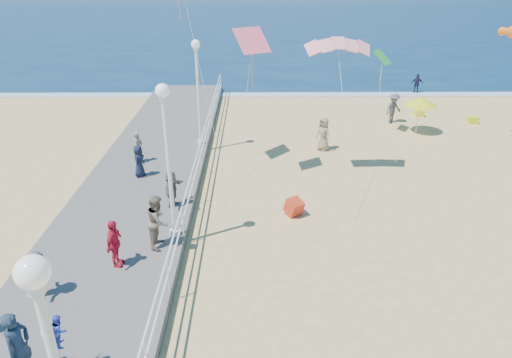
{
  "coord_description": "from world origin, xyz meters",
  "views": [
    {
      "loc": [
        -2.63,
        -13.62,
        8.92
      ],
      "look_at": [
        -2.5,
        2.0,
        1.6
      ],
      "focal_mm": 32.0,
      "sensor_mm": 36.0,
      "label": 1
    }
  ],
  "objects_px": {
    "spectator_6": "(138,147)",
    "box_kite": "(294,208)",
    "woman_holding_toddler": "(55,353)",
    "toddler_held": "(60,330)",
    "beach_chair_right": "(473,120)",
    "spectator_3": "(114,244)",
    "spectator_2": "(38,274)",
    "spectator_4": "(139,161)",
    "beach_walker_a": "(393,108)",
    "beach_walker_c": "(323,134)",
    "beach_umbrella": "(421,101)",
    "lamp_post_far": "(198,82)",
    "beach_walker_b": "(417,84)",
    "spectator_1": "(158,221)",
    "lamp_post_mid": "(167,147)",
    "beach_chair_left": "(419,113)",
    "spectator_5": "(172,189)",
    "spectator_0": "(19,347)"
  },
  "relations": [
    {
      "from": "woman_holding_toddler",
      "to": "beach_chair_right",
      "type": "xyz_separation_m",
      "value": [
        18.16,
        19.6,
        -0.93
      ]
    },
    {
      "from": "beach_umbrella",
      "to": "lamp_post_far",
      "type": "bearing_deg",
      "value": -167.54
    },
    {
      "from": "beach_chair_right",
      "to": "spectator_3",
      "type": "bearing_deg",
      "value": -139.6
    },
    {
      "from": "spectator_4",
      "to": "beach_chair_left",
      "type": "bearing_deg",
      "value": -50.53
    },
    {
      "from": "spectator_2",
      "to": "spectator_4",
      "type": "xyz_separation_m",
      "value": [
        1.0,
        8.13,
        -0.0
      ]
    },
    {
      "from": "spectator_2",
      "to": "lamp_post_far",
      "type": "bearing_deg",
      "value": -26.83
    },
    {
      "from": "beach_walker_b",
      "to": "beach_chair_right",
      "type": "bearing_deg",
      "value": 108.27
    },
    {
      "from": "toddler_held",
      "to": "beach_walker_a",
      "type": "height_order",
      "value": "toddler_held"
    },
    {
      "from": "spectator_5",
      "to": "lamp_post_far",
      "type": "bearing_deg",
      "value": 12.27
    },
    {
      "from": "spectator_1",
      "to": "lamp_post_mid",
      "type": "bearing_deg",
      "value": -28.25
    },
    {
      "from": "spectator_1",
      "to": "beach_chair_left",
      "type": "xyz_separation_m",
      "value": [
        14.0,
        15.69,
        -1.12
      ]
    },
    {
      "from": "spectator_2",
      "to": "box_kite",
      "type": "xyz_separation_m",
      "value": [
        7.63,
        5.23,
        -0.82
      ]
    },
    {
      "from": "spectator_3",
      "to": "beach_chair_right",
      "type": "distance_m",
      "value": 23.65
    },
    {
      "from": "woman_holding_toddler",
      "to": "spectator_5",
      "type": "xyz_separation_m",
      "value": [
        1.31,
        8.19,
        -0.0
      ]
    },
    {
      "from": "spectator_3",
      "to": "box_kite",
      "type": "xyz_separation_m",
      "value": [
        5.87,
        3.81,
        -0.89
      ]
    },
    {
      "from": "spectator_1",
      "to": "beach_walker_b",
      "type": "distance_m",
      "value": 26.72
    },
    {
      "from": "spectator_5",
      "to": "beach_chair_left",
      "type": "xyz_separation_m",
      "value": [
        14.0,
        12.92,
        -0.93
      ]
    },
    {
      "from": "beach_walker_a",
      "to": "beach_umbrella",
      "type": "relative_size",
      "value": 0.87
    },
    {
      "from": "spectator_1",
      "to": "beach_walker_b",
      "type": "height_order",
      "value": "spectator_1"
    },
    {
      "from": "lamp_post_far",
      "to": "toddler_held",
      "type": "distance_m",
      "value": 15.12
    },
    {
      "from": "spectator_6",
      "to": "beach_walker_b",
      "type": "bearing_deg",
      "value": -39.9
    },
    {
      "from": "woman_holding_toddler",
      "to": "spectator_0",
      "type": "height_order",
      "value": "spectator_0"
    },
    {
      "from": "lamp_post_mid",
      "to": "spectator_5",
      "type": "relative_size",
      "value": 3.66
    },
    {
      "from": "beach_walker_c",
      "to": "box_kite",
      "type": "bearing_deg",
      "value": -53.35
    },
    {
      "from": "spectator_2",
      "to": "beach_walker_c",
      "type": "xyz_separation_m",
      "value": [
        9.75,
        12.24,
        -0.23
      ]
    },
    {
      "from": "spectator_6",
      "to": "beach_walker_a",
      "type": "distance_m",
      "value": 15.81
    },
    {
      "from": "spectator_4",
      "to": "box_kite",
      "type": "xyz_separation_m",
      "value": [
        6.63,
        -2.9,
        -0.82
      ]
    },
    {
      "from": "spectator_1",
      "to": "beach_chair_left",
      "type": "height_order",
      "value": "spectator_1"
    },
    {
      "from": "beach_walker_a",
      "to": "beach_walker_b",
      "type": "relative_size",
      "value": 1.26
    },
    {
      "from": "beach_walker_a",
      "to": "beach_walker_c",
      "type": "height_order",
      "value": "beach_walker_a"
    },
    {
      "from": "toddler_held",
      "to": "beach_walker_c",
      "type": "height_order",
      "value": "toddler_held"
    },
    {
      "from": "spectator_6",
      "to": "box_kite",
      "type": "bearing_deg",
      "value": -111.38
    },
    {
      "from": "spectator_1",
      "to": "beach_walker_b",
      "type": "bearing_deg",
      "value": -32.8
    },
    {
      "from": "spectator_1",
      "to": "spectator_5",
      "type": "distance_m",
      "value": 2.78
    },
    {
      "from": "spectator_0",
      "to": "spectator_4",
      "type": "height_order",
      "value": "spectator_0"
    },
    {
      "from": "woman_holding_toddler",
      "to": "toddler_held",
      "type": "bearing_deg",
      "value": -63.36
    },
    {
      "from": "spectator_3",
      "to": "spectator_4",
      "type": "bearing_deg",
      "value": 13.62
    },
    {
      "from": "spectator_2",
      "to": "spectator_0",
      "type": "bearing_deg",
      "value": -175.29
    },
    {
      "from": "spectator_4",
      "to": "beach_walker_b",
      "type": "relative_size",
      "value": 0.99
    },
    {
      "from": "box_kite",
      "to": "lamp_post_far",
      "type": "bearing_deg",
      "value": 88.27
    },
    {
      "from": "spectator_2",
      "to": "box_kite",
      "type": "relative_size",
      "value": 2.42
    },
    {
      "from": "beach_chair_left",
      "to": "beach_chair_right",
      "type": "height_order",
      "value": "same"
    },
    {
      "from": "spectator_1",
      "to": "beach_walker_a",
      "type": "relative_size",
      "value": 1.0
    },
    {
      "from": "spectator_2",
      "to": "spectator_4",
      "type": "relative_size",
      "value": 1.0
    },
    {
      "from": "toddler_held",
      "to": "beach_walker_a",
      "type": "relative_size",
      "value": 0.44
    },
    {
      "from": "spectator_1",
      "to": "beach_chair_left",
      "type": "distance_m",
      "value": 21.06
    },
    {
      "from": "woman_holding_toddler",
      "to": "toddler_held",
      "type": "relative_size",
      "value": 1.81
    },
    {
      "from": "woman_holding_toddler",
      "to": "spectator_3",
      "type": "xyz_separation_m",
      "value": [
        0.17,
        4.28,
        0.06
      ]
    },
    {
      "from": "spectator_3",
      "to": "beach_umbrella",
      "type": "relative_size",
      "value": 0.74
    },
    {
      "from": "toddler_held",
      "to": "box_kite",
      "type": "xyz_separation_m",
      "value": [
        5.88,
        7.95,
        -1.35
      ]
    }
  ]
}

